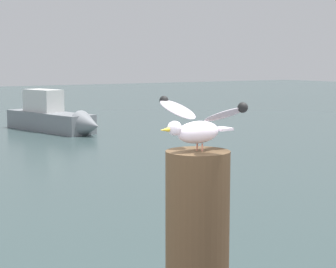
% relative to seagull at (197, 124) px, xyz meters
% --- Properties ---
extents(seagull, '(0.39, 0.59, 0.23)m').
position_rel_seagull_xyz_m(seagull, '(0.00, 0.00, 0.00)').
color(seagull, tan).
rests_on(seagull, mooring_post).
extents(boat_grey, '(2.29, 5.40, 1.74)m').
position_rel_seagull_xyz_m(boat_grey, '(6.95, 19.33, -1.94)').
color(boat_grey, gray).
rests_on(boat_grey, ground_plane).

